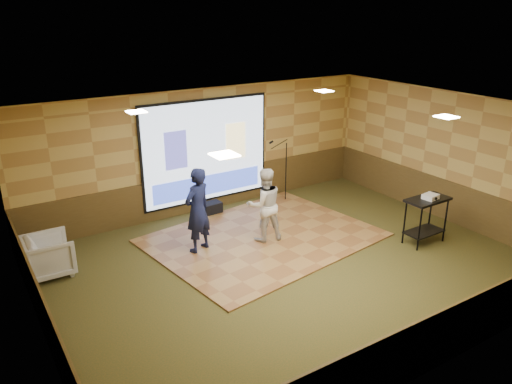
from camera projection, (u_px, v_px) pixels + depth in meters
ground at (289, 265)px, 9.78m from camera, size 9.00×9.00×0.00m
room_shell at (292, 163)px, 9.04m from camera, size 9.04×7.04×3.02m
wainscot_back at (207, 191)px, 12.36m from camera, size 9.00×0.04×0.95m
wainscot_front at (438, 339)px, 6.86m from camera, size 9.00×0.04×0.95m
wainscot_left at (44, 316)px, 7.37m from camera, size 0.04×7.00×0.95m
wainscot_right at (442, 199)px, 11.85m from camera, size 0.04×7.00×0.95m
projector_screen at (206, 152)px, 11.98m from camera, size 3.32×0.06×2.52m
downlight_nw at (136, 112)px, 9.06m from camera, size 0.32×0.32×0.02m
downlight_ne at (324, 91)px, 11.26m from camera, size 0.32×0.32×0.02m
downlight_sw at (224, 155)px, 6.45m from camera, size 0.32×0.32×0.02m
downlight_se at (446, 117)px, 8.65m from camera, size 0.32×0.32×0.02m
dance_floor at (263, 237)px, 10.92m from camera, size 5.09×4.15×0.03m
player_left at (198, 210)px, 10.03m from camera, size 0.76×0.63×1.77m
player_right at (264, 205)px, 10.53m from camera, size 0.89×0.75×1.61m
av_table at (426, 211)px, 10.49m from camera, size 0.96×0.50×1.01m
projector at (430, 197)px, 10.35m from camera, size 0.33×0.29×0.10m
mic_stand at (284, 183)px, 12.84m from camera, size 0.66×0.27×1.67m
banquet_chair at (49, 256)px, 9.34m from camera, size 0.86×0.84×0.77m
duffel_bag at (212, 208)px, 12.16m from camera, size 0.48×0.34×0.29m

